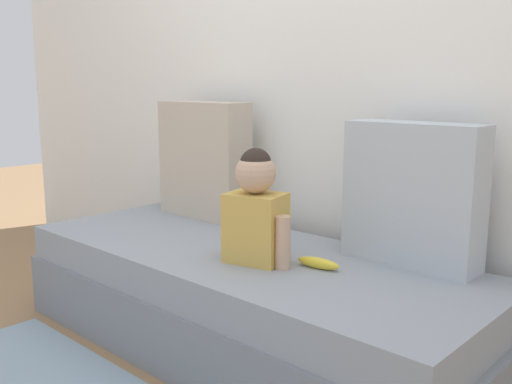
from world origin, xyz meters
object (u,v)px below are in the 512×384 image
object	(u,v)px
throw_pillow_left	(204,160)
throw_pillow_right	(413,194)
couch	(244,301)
banana	(318,263)
toddler	(256,209)

from	to	relation	value
throw_pillow_left	throw_pillow_right	world-z (taller)	throw_pillow_left
couch	throw_pillow_left	bearing A→B (deg)	152.02
banana	toddler	bearing A→B (deg)	-157.47
toddler	throw_pillow_left	bearing A→B (deg)	151.84
couch	throw_pillow_left	distance (m)	0.82
couch	throw_pillow_right	xyz separation A→B (m)	(0.57, 0.30, 0.48)
couch	banana	world-z (taller)	banana
throw_pillow_left	toddler	distance (m)	0.80
toddler	banana	size ratio (longest dim) A/B	2.55
throw_pillow_right	banana	world-z (taller)	throw_pillow_right
couch	throw_pillow_right	bearing A→B (deg)	27.98
couch	toddler	world-z (taller)	toddler
banana	couch	bearing A→B (deg)	-176.62
throw_pillow_right	throw_pillow_left	bearing A→B (deg)	180.00
throw_pillow_right	banana	size ratio (longest dim) A/B	3.11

